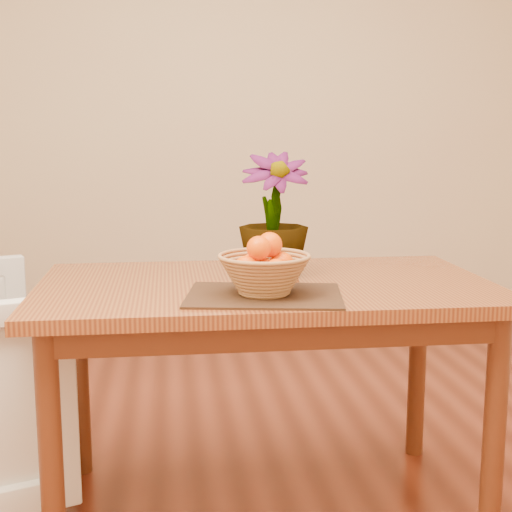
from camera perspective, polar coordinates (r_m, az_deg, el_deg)
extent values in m
cube|color=beige|center=(4.11, -3.00, 11.74)|extent=(4.00, 0.02, 2.70)
cube|color=brown|center=(2.22, 0.77, -2.57)|extent=(1.40, 0.80, 0.04)
cube|color=#4B2311|center=(2.23, 0.77, -4.07)|extent=(1.28, 0.68, 0.08)
cylinder|color=#4B2311|center=(2.04, -16.09, -15.20)|extent=(0.06, 0.06, 0.71)
cylinder|color=#4B2311|center=(2.21, 18.52, -13.31)|extent=(0.06, 0.06, 0.71)
cylinder|color=#4B2311|center=(2.63, -13.94, -9.38)|extent=(0.06, 0.06, 0.71)
cylinder|color=#4B2311|center=(2.77, 12.78, -8.38)|extent=(0.06, 0.06, 0.71)
cube|color=#342013|center=(2.01, 0.66, -3.17)|extent=(0.48, 0.39, 0.01)
cylinder|color=#AB7B47|center=(2.01, 0.66, -2.96)|extent=(0.13, 0.13, 0.01)
sphere|color=#FF4804|center=(2.00, 0.67, -1.00)|extent=(0.06, 0.06, 0.06)
sphere|color=#FF4804|center=(2.03, 2.04, -0.65)|extent=(0.07, 0.07, 0.07)
sphere|color=#FF4804|center=(2.05, -0.26, -0.66)|extent=(0.07, 0.07, 0.07)
sphere|color=#FF4804|center=(1.96, -0.76, -0.99)|extent=(0.07, 0.07, 0.07)
sphere|color=#FF4804|center=(1.95, 1.65, -1.17)|extent=(0.07, 0.07, 0.07)
sphere|color=#FF4804|center=(2.01, 1.11, 0.91)|extent=(0.07, 0.07, 0.07)
sphere|color=#FF4804|center=(1.96, 0.22, 0.63)|extent=(0.07, 0.07, 0.07)
imported|color=#1E4C15|center=(2.28, 1.42, 3.33)|extent=(0.23, 0.23, 0.40)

